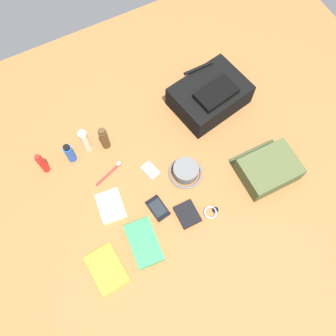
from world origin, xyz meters
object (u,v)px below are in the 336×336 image
(deodorant_spray, at_px, (70,153))
(lotion_bottle, at_px, (85,141))
(backpack, at_px, (210,96))
(toiletry_pouch, at_px, (268,169))
(cell_phone, at_px, (158,208))
(cologne_bottle, at_px, (104,138))
(toothbrush, at_px, (110,172))
(sunscreen_spray, at_px, (42,163))
(media_player, at_px, (151,170))
(notepad, at_px, (111,206))
(wallet, at_px, (187,214))
(bucket_hat, at_px, (186,171))
(wristwatch, at_px, (211,212))
(paperback_novel, at_px, (107,269))
(travel_guidebook, at_px, (144,243))

(deodorant_spray, bearing_deg, lotion_bottle, 11.40)
(backpack, height_order, toiletry_pouch, backpack)
(toiletry_pouch, xyz_separation_m, cell_phone, (-0.54, 0.08, -0.04))
(cologne_bottle, height_order, toothbrush, cologne_bottle)
(sunscreen_spray, relative_size, media_player, 1.53)
(lotion_bottle, distance_m, cologne_bottle, 0.09)
(toothbrush, height_order, notepad, toothbrush)
(toothbrush, distance_m, wallet, 0.42)
(bucket_hat, relative_size, notepad, 1.08)
(wallet, bearing_deg, notepad, 146.88)
(cologne_bottle, relative_size, cell_phone, 1.25)
(cell_phone, xyz_separation_m, wallet, (0.11, -0.09, 0.01))
(lotion_bottle, bearing_deg, notepad, -94.41)
(backpack, distance_m, notepad, 0.73)
(backpack, distance_m, wristwatch, 0.59)
(paperback_novel, bearing_deg, media_player, 41.20)
(cologne_bottle, distance_m, cell_phone, 0.42)
(paperback_novel, distance_m, notepad, 0.28)
(bucket_hat, height_order, wristwatch, bucket_hat)
(toothbrush, bearing_deg, toiletry_pouch, -27.66)
(bucket_hat, xyz_separation_m, cologne_bottle, (-0.27, 0.31, 0.04))
(bucket_hat, height_order, paperback_novel, bucket_hat)
(bucket_hat, height_order, lotion_bottle, lotion_bottle)
(wallet, bearing_deg, media_player, 101.40)
(bucket_hat, distance_m, paperback_novel, 0.56)
(travel_guidebook, relative_size, media_player, 2.26)
(wristwatch, bearing_deg, travel_guidebook, 177.41)
(bucket_hat, distance_m, wristwatch, 0.22)
(bucket_hat, height_order, notepad, bucket_hat)
(backpack, relative_size, wallet, 3.62)
(lotion_bottle, xyz_separation_m, media_player, (0.22, -0.25, -0.07))
(deodorant_spray, height_order, toothbrush, deodorant_spray)
(cell_phone, distance_m, notepad, 0.22)
(backpack, height_order, deodorant_spray, backpack)
(paperback_novel, bearing_deg, bucket_hat, 24.62)
(cell_phone, bearing_deg, deodorant_spray, 121.09)
(toiletry_pouch, height_order, cell_phone, toiletry_pouch)
(backpack, relative_size, travel_guidebook, 1.86)
(cologne_bottle, distance_m, travel_guidebook, 0.53)
(sunscreen_spray, relative_size, cell_phone, 1.21)
(media_player, height_order, notepad, notepad)
(toothbrush, bearing_deg, notepad, -113.47)
(media_player, bearing_deg, deodorant_spray, 142.80)
(sunscreen_spray, distance_m, media_player, 0.50)
(wallet, bearing_deg, toiletry_pouch, 1.96)
(backpack, bearing_deg, bucket_hat, -135.49)
(sunscreen_spray, xyz_separation_m, toothbrush, (0.26, -0.16, -0.06))
(lotion_bottle, bearing_deg, deodorant_spray, -168.60)
(media_player, bearing_deg, toothbrush, 155.57)
(toothbrush, bearing_deg, deodorant_spray, 130.72)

